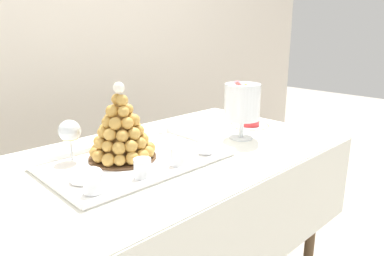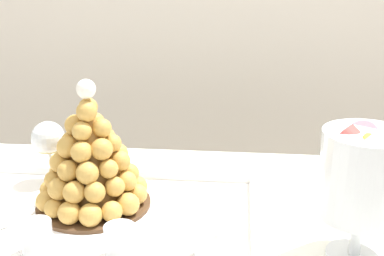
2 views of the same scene
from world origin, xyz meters
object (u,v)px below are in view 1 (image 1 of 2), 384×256
object	(u,v)px
croquembouche	(121,131)
fruit_tart_plate	(250,124)
macaron_goblet	(242,102)
serving_tray	(136,160)
dessert_cup_mid_left	(143,169)
dessert_cup_mid_right	(206,146)
wine_glass	(70,132)
creme_brulee_ramekin	(86,175)
dessert_cup_centre	(178,157)
dessert_cup_left	(93,184)

from	to	relation	value
croquembouche	fruit_tart_plate	size ratio (longest dim) A/B	1.44
macaron_goblet	serving_tray	bearing A→B (deg)	170.38
dessert_cup_mid_left	dessert_cup_mid_right	distance (m)	0.29
wine_glass	macaron_goblet	bearing A→B (deg)	-20.58
creme_brulee_ramekin	fruit_tart_plate	distance (m)	0.85
dessert_cup_centre	creme_brulee_ramekin	size ratio (longest dim) A/B	0.63
serving_tray	dessert_cup_mid_left	xyz separation A→B (m)	(-0.07, -0.14, 0.03)
croquembouche	macaron_goblet	bearing A→B (deg)	-13.93
dessert_cup_left	creme_brulee_ramekin	xyz separation A→B (m)	(0.02, 0.09, -0.01)
dessert_cup_mid_right	creme_brulee_ramekin	distance (m)	0.43
croquembouche	fruit_tart_plate	world-z (taller)	croquembouche
wine_glass	croquembouche	bearing A→B (deg)	-40.58
serving_tray	dessert_cup_mid_right	bearing A→B (deg)	-27.91
croquembouche	creme_brulee_ramekin	size ratio (longest dim) A/B	2.85
serving_tray	croquembouche	xyz separation A→B (m)	(-0.03, 0.04, 0.10)
dessert_cup_left	macaron_goblet	size ratio (longest dim) A/B	0.23
serving_tray	dessert_cup_left	bearing A→B (deg)	-151.56
dessert_cup_mid_right	croquembouche	bearing A→B (deg)	146.93
dessert_cup_mid_left	macaron_goblet	xyz separation A→B (m)	(0.54, 0.06, 0.12)
dessert_cup_mid_left	fruit_tart_plate	size ratio (longest dim) A/B	0.32
croquembouche	creme_brulee_ramekin	world-z (taller)	croquembouche
dessert_cup_mid_right	macaron_goblet	distance (m)	0.28
dessert_cup_mid_left	creme_brulee_ramekin	world-z (taller)	dessert_cup_mid_left
serving_tray	fruit_tart_plate	size ratio (longest dim) A/B	3.27
dessert_cup_centre	wine_glass	world-z (taller)	wine_glass
croquembouche	fruit_tart_plate	bearing A→B (deg)	-3.01
wine_glass	dessert_cup_centre	bearing A→B (deg)	-51.67
dessert_cup_mid_left	creme_brulee_ramekin	distance (m)	0.17
macaron_goblet	fruit_tart_plate	world-z (taller)	macaron_goblet
dessert_cup_left	macaron_goblet	bearing A→B (deg)	3.63
dessert_cup_centre	dessert_cup_left	bearing A→B (deg)	178.05
dessert_cup_mid_left	macaron_goblet	size ratio (longest dim) A/B	0.24
creme_brulee_ramekin	macaron_goblet	world-z (taller)	macaron_goblet
dessert_cup_left	dessert_cup_mid_left	size ratio (longest dim) A/B	0.94
dessert_cup_left	serving_tray	bearing A→B (deg)	28.44
fruit_tart_plate	dessert_cup_centre	bearing A→B (deg)	-166.06
serving_tray	fruit_tart_plate	xyz separation A→B (m)	(0.65, 0.01, 0.01)
croquembouche	wine_glass	size ratio (longest dim) A/B	1.80
dessert_cup_mid_right	creme_brulee_ramekin	xyz separation A→B (m)	(-0.43, 0.08, -0.01)
dessert_cup_mid_right	dessert_cup_centre	bearing A→B (deg)	-173.27
creme_brulee_ramekin	fruit_tart_plate	world-z (taller)	fruit_tart_plate
creme_brulee_ramekin	fruit_tart_plate	bearing A→B (deg)	2.81
croquembouche	dessert_cup_mid_left	distance (m)	0.20
serving_tray	dessert_cup_mid_right	distance (m)	0.25
dessert_cup_mid_left	wine_glass	bearing A→B (deg)	106.15
dessert_cup_mid_left	serving_tray	bearing A→B (deg)	62.04
creme_brulee_ramekin	wine_glass	distance (m)	0.21
wine_glass	serving_tray	bearing A→B (deg)	-44.88
fruit_tart_plate	dessert_cup_mid_right	bearing A→B (deg)	-163.65
wine_glass	dessert_cup_left	bearing A→B (deg)	-104.66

